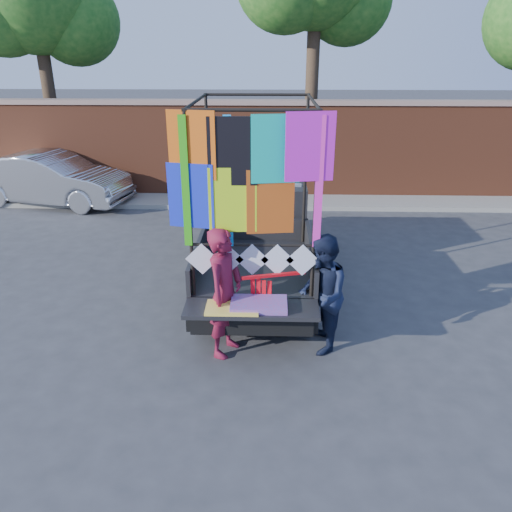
{
  "coord_description": "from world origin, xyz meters",
  "views": [
    {
      "loc": [
        -0.11,
        -6.58,
        3.89
      ],
      "look_at": [
        -0.31,
        -0.25,
        1.23
      ],
      "focal_mm": 35.0,
      "sensor_mm": 36.0,
      "label": 1
    }
  ],
  "objects_px": {
    "pickup_truck": "(257,231)",
    "woman": "(225,293)",
    "man": "(321,295)",
    "sedan": "(52,179)"
  },
  "relations": [
    {
      "from": "pickup_truck",
      "to": "woman",
      "type": "xyz_separation_m",
      "value": [
        -0.36,
        -2.65,
        0.08
      ]
    },
    {
      "from": "pickup_truck",
      "to": "man",
      "type": "xyz_separation_m",
      "value": [
        0.93,
        -2.53,
        0.02
      ]
    },
    {
      "from": "sedan",
      "to": "woman",
      "type": "bearing_deg",
      "value": -131.16
    },
    {
      "from": "pickup_truck",
      "to": "sedan",
      "type": "relative_size",
      "value": 1.24
    },
    {
      "from": "pickup_truck",
      "to": "woman",
      "type": "height_order",
      "value": "pickup_truck"
    },
    {
      "from": "sedan",
      "to": "man",
      "type": "height_order",
      "value": "man"
    },
    {
      "from": "pickup_truck",
      "to": "woman",
      "type": "relative_size",
      "value": 2.86
    },
    {
      "from": "sedan",
      "to": "woman",
      "type": "relative_size",
      "value": 2.31
    },
    {
      "from": "man",
      "to": "pickup_truck",
      "type": "bearing_deg",
      "value": -161.89
    },
    {
      "from": "sedan",
      "to": "man",
      "type": "distance_m",
      "value": 9.34
    }
  ]
}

